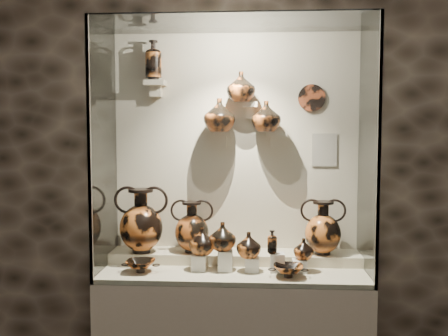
# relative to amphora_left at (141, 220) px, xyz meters

# --- Properties ---
(wall_back) EXTENTS (5.00, 0.02, 3.20)m
(wall_back) POSITION_rel_amphora_left_xyz_m (0.63, 0.20, 0.48)
(wall_back) COLOR black
(wall_back) RESTS_ON ground
(plinth) EXTENTS (1.70, 0.60, 0.80)m
(plinth) POSITION_rel_amphora_left_xyz_m (0.63, -0.12, -0.72)
(plinth) COLOR beige
(plinth) RESTS_ON floor
(front_tier) EXTENTS (1.68, 0.58, 0.03)m
(front_tier) POSITION_rel_amphora_left_xyz_m (0.63, -0.12, -0.30)
(front_tier) COLOR beige
(front_tier) RESTS_ON plinth
(rear_tier) EXTENTS (1.70, 0.25, 0.10)m
(rear_tier) POSITION_rel_amphora_left_xyz_m (0.63, 0.06, -0.27)
(rear_tier) COLOR beige
(rear_tier) RESTS_ON plinth
(back_panel) EXTENTS (1.70, 0.03, 1.60)m
(back_panel) POSITION_rel_amphora_left_xyz_m (0.63, 0.20, 0.48)
(back_panel) COLOR beige
(back_panel) RESTS_ON plinth
(glass_front) EXTENTS (1.70, 0.01, 1.60)m
(glass_front) POSITION_rel_amphora_left_xyz_m (0.63, -0.41, 0.48)
(glass_front) COLOR white
(glass_front) RESTS_ON plinth
(glass_left) EXTENTS (0.01, 0.60, 1.60)m
(glass_left) POSITION_rel_amphora_left_xyz_m (-0.22, -0.12, 0.48)
(glass_left) COLOR white
(glass_left) RESTS_ON plinth
(glass_right) EXTENTS (0.01, 0.60, 1.60)m
(glass_right) POSITION_rel_amphora_left_xyz_m (1.48, -0.12, 0.48)
(glass_right) COLOR white
(glass_right) RESTS_ON plinth
(glass_top) EXTENTS (1.70, 0.60, 0.01)m
(glass_top) POSITION_rel_amphora_left_xyz_m (0.63, -0.12, 1.28)
(glass_top) COLOR white
(glass_top) RESTS_ON back_panel
(frame_post_left) EXTENTS (0.02, 0.02, 1.60)m
(frame_post_left) POSITION_rel_amphora_left_xyz_m (-0.21, -0.41, 0.48)
(frame_post_left) COLOR gray
(frame_post_left) RESTS_ON plinth
(frame_post_right) EXTENTS (0.02, 0.02, 1.60)m
(frame_post_right) POSITION_rel_amphora_left_xyz_m (1.47, -0.41, 0.48)
(frame_post_right) COLOR gray
(frame_post_right) RESTS_ON plinth
(pedestal_a) EXTENTS (0.09, 0.09, 0.10)m
(pedestal_a) POSITION_rel_amphora_left_xyz_m (0.41, -0.17, -0.24)
(pedestal_a) COLOR silver
(pedestal_a) RESTS_ON front_tier
(pedestal_b) EXTENTS (0.09, 0.09, 0.13)m
(pedestal_b) POSITION_rel_amphora_left_xyz_m (0.58, -0.17, -0.22)
(pedestal_b) COLOR silver
(pedestal_b) RESTS_ON front_tier
(pedestal_c) EXTENTS (0.09, 0.09, 0.09)m
(pedestal_c) POSITION_rel_amphora_left_xyz_m (0.75, -0.17, -0.24)
(pedestal_c) COLOR silver
(pedestal_c) RESTS_ON front_tier
(pedestal_d) EXTENTS (0.09, 0.09, 0.12)m
(pedestal_d) POSITION_rel_amphora_left_xyz_m (0.91, -0.17, -0.23)
(pedestal_d) COLOR silver
(pedestal_d) RESTS_ON front_tier
(pedestal_e) EXTENTS (0.09, 0.09, 0.08)m
(pedestal_e) POSITION_rel_amphora_left_xyz_m (1.05, -0.17, -0.25)
(pedestal_e) COLOR silver
(pedestal_e) RESTS_ON front_tier
(bracket_ul) EXTENTS (0.14, 0.12, 0.04)m
(bracket_ul) POSITION_rel_amphora_left_xyz_m (0.08, 0.12, 0.93)
(bracket_ul) COLOR beige
(bracket_ul) RESTS_ON back_panel
(bracket_ca) EXTENTS (0.14, 0.12, 0.04)m
(bracket_ca) POSITION_rel_amphora_left_xyz_m (0.53, 0.12, 0.58)
(bracket_ca) COLOR beige
(bracket_ca) RESTS_ON back_panel
(bracket_cb) EXTENTS (0.10, 0.12, 0.04)m
(bracket_cb) POSITION_rel_amphora_left_xyz_m (0.73, 0.12, 0.78)
(bracket_cb) COLOR beige
(bracket_cb) RESTS_ON back_panel
(bracket_cc) EXTENTS (0.14, 0.12, 0.04)m
(bracket_cc) POSITION_rel_amphora_left_xyz_m (0.91, 0.12, 0.58)
(bracket_cc) COLOR beige
(bracket_cc) RESTS_ON back_panel
(amphora_left) EXTENTS (0.43, 0.43, 0.44)m
(amphora_left) POSITION_rel_amphora_left_xyz_m (0.00, 0.00, 0.00)
(amphora_left) COLOR #C66426
(amphora_left) RESTS_ON rear_tier
(amphora_mid) EXTENTS (0.31, 0.31, 0.35)m
(amphora_mid) POSITION_rel_amphora_left_xyz_m (0.34, 0.04, -0.04)
(amphora_mid) COLOR #B55520
(amphora_mid) RESTS_ON rear_tier
(amphora_right) EXTENTS (0.33, 0.33, 0.36)m
(amphora_right) POSITION_rel_amphora_left_xyz_m (1.22, 0.03, -0.04)
(amphora_right) COLOR #C66426
(amphora_right) RESTS_ON rear_tier
(jug_a) EXTENTS (0.18, 0.18, 0.18)m
(jug_a) POSITION_rel_amphora_left_xyz_m (0.43, -0.15, -0.10)
(jug_a) COLOR #C66426
(jug_a) RESTS_ON pedestal_a
(jug_b) EXTENTS (0.21, 0.21, 0.18)m
(jug_b) POSITION_rel_amphora_left_xyz_m (0.56, -0.15, -0.07)
(jug_b) COLOR #B55520
(jug_b) RESTS_ON pedestal_b
(jug_c) EXTENTS (0.17, 0.17, 0.16)m
(jug_c) POSITION_rel_amphora_left_xyz_m (0.73, -0.17, -0.12)
(jug_c) COLOR #C66426
(jug_c) RESTS_ON pedestal_c
(jug_e) EXTENTS (0.14, 0.14, 0.13)m
(jug_e) POSITION_rel_amphora_left_xyz_m (1.08, -0.15, -0.14)
(jug_e) COLOR #C66426
(jug_e) RESTS_ON pedestal_e
(lekythos_small) EXTENTS (0.07, 0.07, 0.17)m
(lekythos_small) POSITION_rel_amphora_left_xyz_m (0.88, -0.18, -0.08)
(lekythos_small) COLOR #B55520
(lekythos_small) RESTS_ON pedestal_d
(kylix_left) EXTENTS (0.28, 0.25, 0.09)m
(kylix_left) POSITION_rel_amphora_left_xyz_m (0.05, -0.23, -0.24)
(kylix_left) COLOR #B55520
(kylix_left) RESTS_ON front_tier
(kylix_right) EXTENTS (0.29, 0.26, 0.09)m
(kylix_right) POSITION_rel_amphora_left_xyz_m (0.97, -0.28, -0.24)
(kylix_right) COLOR #C66426
(kylix_right) RESTS_ON front_tier
(lekythos_tall) EXTENTS (0.15, 0.15, 0.30)m
(lekythos_tall) POSITION_rel_amphora_left_xyz_m (0.07, 0.10, 1.10)
(lekythos_tall) COLOR #C66426
(lekythos_tall) RESTS_ON bracket_ul
(ovoid_vase_a) EXTENTS (0.22, 0.22, 0.22)m
(ovoid_vase_a) POSITION_rel_amphora_left_xyz_m (0.53, 0.07, 0.71)
(ovoid_vase_a) COLOR #B55520
(ovoid_vase_a) RESTS_ON bracket_ca
(ovoid_vase_b) EXTENTS (0.25, 0.25, 0.20)m
(ovoid_vase_b) POSITION_rel_amphora_left_xyz_m (0.67, 0.08, 0.90)
(ovoid_vase_b) COLOR #B55520
(ovoid_vase_b) RESTS_ON bracket_cb
(ovoid_vase_c) EXTENTS (0.22, 0.22, 0.21)m
(ovoid_vase_c) POSITION_rel_amphora_left_xyz_m (0.84, 0.08, 0.70)
(ovoid_vase_c) COLOR #B55520
(ovoid_vase_c) RESTS_ON bracket_cc
(wall_plate) EXTENTS (0.18, 0.02, 0.18)m
(wall_plate) POSITION_rel_amphora_left_xyz_m (1.15, 0.17, 0.83)
(wall_plate) COLOR #993E1E
(wall_plate) RESTS_ON back_panel
(info_placard) EXTENTS (0.17, 0.01, 0.23)m
(info_placard) POSITION_rel_amphora_left_xyz_m (1.24, 0.18, 0.47)
(info_placard) COLOR beige
(info_placard) RESTS_ON back_panel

